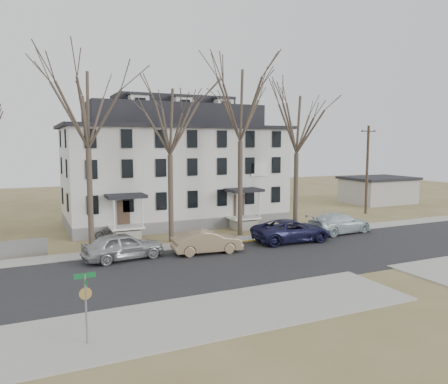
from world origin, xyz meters
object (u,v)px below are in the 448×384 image
car_silver (123,247)px  tree_far_left (87,104)px  car_tan (207,242)px  bicycle_left (108,233)px  tree_mid_left (170,117)px  tree_mid_right (297,120)px  utility_pole_far (367,169)px  street_sign (86,298)px  boarding_house (174,167)px  car_navy (291,231)px  car_white (339,223)px  tree_center (240,100)px

car_silver → tree_far_left: bearing=13.4°
car_tan → bicycle_left: (-5.50, 7.37, -0.30)m
tree_mid_left → tree_mid_right: same height
utility_pole_far → car_silver: size_ratio=1.80×
car_silver → street_sign: bearing=154.2°
boarding_house → street_sign: 26.43m
tree_far_left → street_sign: 17.80m
car_tan → bicycle_left: size_ratio=2.55×
tree_far_left → tree_mid_right: 17.52m
utility_pole_far → car_navy: utility_pole_far is taller
tree_mid_left → car_white: 16.73m
tree_mid_right → street_sign: tree_mid_right is taller
utility_pole_far → street_sign: utility_pole_far is taller
tree_mid_left → car_navy: tree_mid_left is taller
tree_far_left → tree_mid_left: (6.00, 0.00, -0.74)m
boarding_house → street_sign: (-11.34, -23.61, -3.54)m
boarding_house → car_navy: size_ratio=3.36×
utility_pole_far → car_white: utility_pole_far is taller
tree_center → boarding_house: bearing=110.2°
tree_mid_right → utility_pole_far: tree_mid_right is taller
tree_far_left → utility_pole_far: 30.29m
car_tan → street_sign: (-9.46, -10.89, 1.04)m
tree_mid_right → car_navy: (-3.06, -4.02, -8.74)m
tree_mid_right → car_white: tree_mid_right is taller
tree_mid_left → bicycle_left: size_ratio=6.70×
tree_far_left → bicycle_left: (1.62, 2.80, -9.84)m
tree_far_left → car_tan: bearing=-32.7°
tree_center → car_white: size_ratio=2.48×
boarding_house → tree_center: (3.00, -8.15, 5.71)m
utility_pole_far → car_navy: size_ratio=1.53×
tree_center → car_tan: bearing=-136.9°
tree_center → bicycle_left: size_ratio=7.73×
car_silver → bicycle_left: 6.65m
car_white → bicycle_left: size_ratio=3.11×
tree_far_left → bicycle_left: size_ratio=7.21×
tree_far_left → street_sign: tree_far_left is taller
car_white → bicycle_left: car_white is taller
car_silver → street_sign: street_sign is taller
car_navy → bicycle_left: 14.53m
bicycle_left → tree_center: bearing=-93.8°
bicycle_left → street_sign: size_ratio=0.68×
tree_mid_right → car_silver: (-16.03, -3.83, -8.70)m
car_white → car_navy: bearing=94.9°
utility_pole_far → car_silver: utility_pole_far is taller
car_white → utility_pole_far: bearing=-58.3°
tree_mid_right → bicycle_left: 18.52m
tree_center → street_sign: tree_center is taller
car_silver → car_navy: 12.97m
car_white → tree_mid_left: bearing=72.4°
utility_pole_far → car_white: bearing=-142.9°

